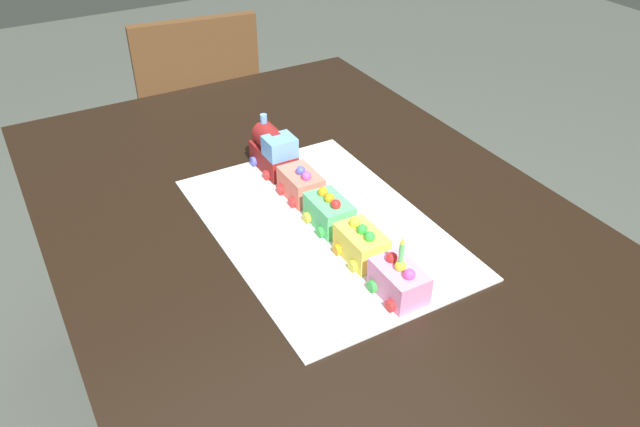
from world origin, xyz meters
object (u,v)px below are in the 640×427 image
(chair, at_px, (197,118))
(birthday_candle, at_px, (402,250))
(cake_car_tanker_coral, at_px, (301,184))
(dining_table, at_px, (304,249))
(cake_locomotive, at_px, (274,151))
(cake_car_gondola_bubblegum, at_px, (399,281))
(cake_car_hopper_mint_green, at_px, (329,212))
(cake_car_flatbed_lemon, at_px, (362,244))

(chair, xyz_separation_m, birthday_candle, (1.35, -0.11, 0.37))
(cake_car_tanker_coral, bearing_deg, dining_table, -21.45)
(cake_locomotive, bearing_deg, cake_car_gondola_bubblegum, 0.00)
(dining_table, bearing_deg, birthday_candle, 2.58)
(cake_car_tanker_coral, xyz_separation_m, birthday_candle, (0.35, -0.00, 0.07))
(birthday_candle, bearing_deg, cake_locomotive, 180.00)
(cake_locomotive, bearing_deg, cake_car_tanker_coral, 0.00)
(cake_locomotive, height_order, birthday_candle, birthday_candle)
(cake_car_tanker_coral, distance_m, cake_car_gondola_bubblegum, 0.35)
(cake_car_hopper_mint_green, relative_size, cake_car_gondola_bubblegum, 1.00)
(cake_car_tanker_coral, distance_m, birthday_candle, 0.36)
(cake_locomotive, height_order, cake_car_flatbed_lemon, cake_locomotive)
(dining_table, xyz_separation_m, cake_car_tanker_coral, (-0.04, 0.01, 0.14))
(dining_table, xyz_separation_m, birthday_candle, (0.32, 0.01, 0.21))
(cake_car_tanker_coral, height_order, cake_car_gondola_bubblegum, same)
(cake_car_gondola_bubblegum, bearing_deg, cake_locomotive, -180.00)
(cake_car_hopper_mint_green, distance_m, cake_car_flatbed_lemon, 0.12)
(cake_locomotive, relative_size, cake_car_hopper_mint_green, 1.40)
(dining_table, bearing_deg, cake_car_gondola_bubblegum, 2.58)
(cake_car_hopper_mint_green, bearing_deg, cake_car_gondola_bubblegum, 0.00)
(cake_car_hopper_mint_green, distance_m, cake_car_gondola_bubblegum, 0.24)
(cake_car_gondola_bubblegum, bearing_deg, cake_car_tanker_coral, -180.00)
(cake_car_tanker_coral, bearing_deg, cake_car_flatbed_lemon, 0.00)
(chair, bearing_deg, dining_table, 90.60)
(cake_car_gondola_bubblegum, bearing_deg, cake_car_hopper_mint_green, 180.00)
(dining_table, bearing_deg, cake_car_flatbed_lemon, 4.10)
(cake_car_flatbed_lemon, height_order, birthday_candle, birthday_candle)
(dining_table, distance_m, cake_car_hopper_mint_green, 0.16)
(cake_car_flatbed_lemon, bearing_deg, cake_car_gondola_bubblegum, 0.00)
(birthday_candle, bearing_deg, dining_table, -177.42)
(cake_car_flatbed_lemon, xyz_separation_m, birthday_candle, (0.12, -0.00, 0.07))
(dining_table, distance_m, chair, 1.05)
(birthday_candle, bearing_deg, cake_car_tanker_coral, 180.00)
(dining_table, xyz_separation_m, cake_locomotive, (-0.17, 0.01, 0.16))
(dining_table, xyz_separation_m, cake_car_gondola_bubblegum, (0.32, 0.01, 0.14))
(birthday_candle, bearing_deg, cake_car_flatbed_lemon, 180.00)
(chair, distance_m, cake_locomotive, 0.93)
(dining_table, bearing_deg, chair, 173.35)
(cake_car_tanker_coral, relative_size, birthday_candle, 2.03)
(chair, bearing_deg, birthday_candle, 92.75)
(cake_locomotive, distance_m, cake_car_flatbed_lemon, 0.37)
(cake_car_hopper_mint_green, distance_m, birthday_candle, 0.24)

